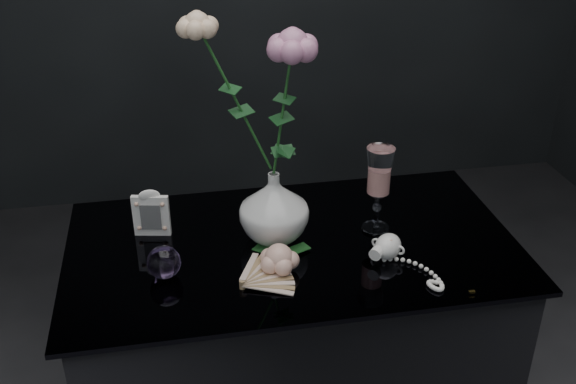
{
  "coord_description": "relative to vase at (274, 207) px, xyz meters",
  "views": [
    {
      "loc": [
        -0.25,
        -1.26,
        1.63
      ],
      "look_at": [
        -0.02,
        0.01,
        0.92
      ],
      "focal_mm": 42.0,
      "sensor_mm": 36.0,
      "label": 1
    }
  ],
  "objects": [
    {
      "name": "vase",
      "position": [
        0.0,
        0.0,
        0.0
      ],
      "size": [
        0.2,
        0.2,
        0.17
      ],
      "primitive_type": "imported",
      "rotation": [
        0.0,
        0.0,
        -0.23
      ],
      "color": "white",
      "rests_on": "table"
    },
    {
      "name": "loose_rose",
      "position": [
        -0.01,
        -0.14,
        -0.05
      ],
      "size": [
        0.17,
        0.21,
        0.07
      ],
      "primitive_type": null,
      "rotation": [
        0.0,
        0.0,
        -0.11
      ],
      "color": "#F3B39D",
      "rests_on": "table"
    },
    {
      "name": "paper_fan",
      "position": [
        -0.1,
        -0.18,
        -0.07
      ],
      "size": [
        0.23,
        0.18,
        0.02
      ],
      "primitive_type": null,
      "rotation": [
        0.0,
        0.0,
        0.04
      ],
      "color": "beige",
      "rests_on": "table"
    },
    {
      "name": "picture_frame",
      "position": [
        -0.28,
        0.07,
        -0.02
      ],
      "size": [
        0.1,
        0.09,
        0.12
      ],
      "primitive_type": null,
      "rotation": [
        0.0,
        0.0,
        -0.2
      ],
      "color": "white",
      "rests_on": "table"
    },
    {
      "name": "paperweight",
      "position": [
        -0.26,
        -0.11,
        -0.05
      ],
      "size": [
        0.09,
        0.09,
        0.07
      ],
      "primitive_type": null,
      "rotation": [
        0.0,
        0.0,
        0.31
      ],
      "color": "#9B72B9",
      "rests_on": "table"
    },
    {
      "name": "pearl_jar",
      "position": [
        0.24,
        -0.12,
        -0.06
      ],
      "size": [
        0.29,
        0.29,
        0.06
      ],
      "primitive_type": null,
      "rotation": [
        0.0,
        0.0,
        -0.73
      ],
      "color": "white",
      "rests_on": "table"
    },
    {
      "name": "wine_glass",
      "position": [
        0.25,
        -0.01,
        0.02
      ],
      "size": [
        0.08,
        0.08,
        0.22
      ],
      "primitive_type": null,
      "rotation": [
        0.0,
        0.0,
        0.15
      ],
      "color": "white",
      "rests_on": "table"
    },
    {
      "name": "table",
      "position": [
        0.04,
        -0.03,
        -0.47
      ],
      "size": [
        1.05,
        0.58,
        0.76
      ],
      "color": "black",
      "rests_on": "ground"
    },
    {
      "name": "roses",
      "position": [
        -0.03,
        0.0,
        0.29
      ],
      "size": [
        0.28,
        0.12,
        0.42
      ],
      "color": "#FFCAA1",
      "rests_on": "vase"
    }
  ]
}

